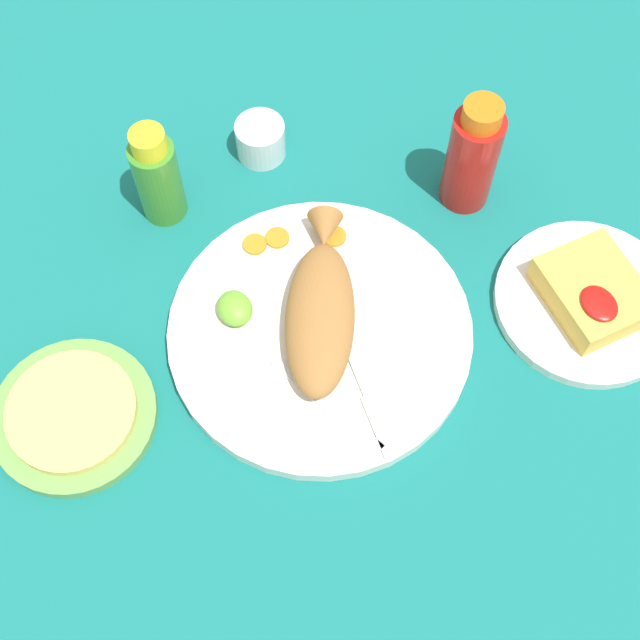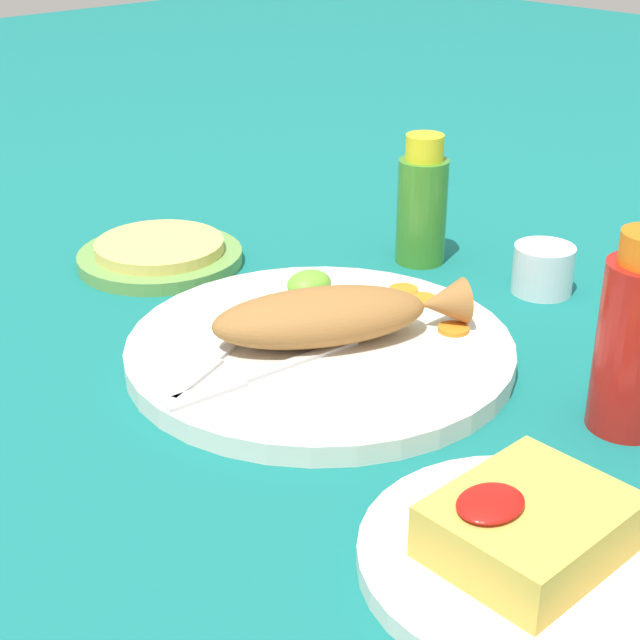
% 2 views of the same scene
% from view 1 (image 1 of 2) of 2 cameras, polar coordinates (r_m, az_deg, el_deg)
% --- Properties ---
extents(ground_plane, '(4.00, 4.00, 0.00)m').
position_cam_1_polar(ground_plane, '(0.99, 0.00, -1.01)').
color(ground_plane, '#146B66').
extents(main_plate, '(0.34, 0.34, 0.02)m').
position_cam_1_polar(main_plate, '(0.98, 0.00, -0.77)').
color(main_plate, silver).
rests_on(main_plate, ground_plane).
extents(fried_fish, '(0.23, 0.16, 0.05)m').
position_cam_1_polar(fried_fish, '(0.96, 0.03, 0.67)').
color(fried_fish, '#996633').
rests_on(fried_fish, main_plate).
extents(fork_near, '(0.19, 0.03, 0.00)m').
position_cam_1_polar(fork_near, '(0.95, 2.90, -4.38)').
color(fork_near, silver).
rests_on(fork_near, main_plate).
extents(fork_far, '(0.18, 0.08, 0.00)m').
position_cam_1_polar(fork_far, '(0.94, 0.15, -5.32)').
color(fork_far, silver).
rests_on(fork_far, main_plate).
extents(carrot_slice_near, '(0.03, 0.03, 0.00)m').
position_cam_1_polar(carrot_slice_near, '(1.03, 0.92, 5.37)').
color(carrot_slice_near, orange).
rests_on(carrot_slice_near, main_plate).
extents(carrot_slice_mid, '(0.03, 0.03, 0.00)m').
position_cam_1_polar(carrot_slice_mid, '(1.03, -4.20, 4.85)').
color(carrot_slice_mid, orange).
rests_on(carrot_slice_mid, main_plate).
extents(carrot_slice_far, '(0.03, 0.03, 0.00)m').
position_cam_1_polar(carrot_slice_far, '(1.03, -2.75, 5.28)').
color(carrot_slice_far, orange).
rests_on(carrot_slice_far, main_plate).
extents(lime_wedge_main, '(0.04, 0.04, 0.02)m').
position_cam_1_polar(lime_wedge_main, '(0.98, -5.48, 0.75)').
color(lime_wedge_main, '#6BB233').
rests_on(lime_wedge_main, main_plate).
extents(hot_sauce_bottle_red, '(0.06, 0.06, 0.16)m').
position_cam_1_polar(hot_sauce_bottle_red, '(1.05, 9.72, 10.30)').
color(hot_sauce_bottle_red, '#B21914').
rests_on(hot_sauce_bottle_red, ground_plane).
extents(hot_sauce_bottle_green, '(0.05, 0.05, 0.14)m').
position_cam_1_polar(hot_sauce_bottle_green, '(1.04, -10.37, 9.03)').
color(hot_sauce_bottle_green, '#3D8428').
rests_on(hot_sauce_bottle_green, ground_plane).
extents(salt_cup, '(0.06, 0.06, 0.05)m').
position_cam_1_polar(salt_cup, '(1.11, -3.82, 11.35)').
color(salt_cup, silver).
rests_on(salt_cup, ground_plane).
extents(side_plate_fries, '(0.21, 0.21, 0.01)m').
position_cam_1_polar(side_plate_fries, '(1.05, 16.72, 1.12)').
color(side_plate_fries, silver).
rests_on(side_plate_fries, ground_plane).
extents(fries_pile, '(0.12, 0.09, 0.04)m').
position_cam_1_polar(fries_pile, '(1.03, 17.09, 1.76)').
color(fries_pile, gold).
rests_on(fries_pile, side_plate_fries).
extents(tortilla_plate, '(0.18, 0.18, 0.01)m').
position_cam_1_polar(tortilla_plate, '(0.98, -15.45, -5.93)').
color(tortilla_plate, '#6B9E4C').
rests_on(tortilla_plate, ground_plane).
extents(tortilla_stack, '(0.14, 0.14, 0.01)m').
position_cam_1_polar(tortilla_stack, '(0.97, -15.64, -5.65)').
color(tortilla_stack, '#E0C666').
rests_on(tortilla_stack, tortilla_plate).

